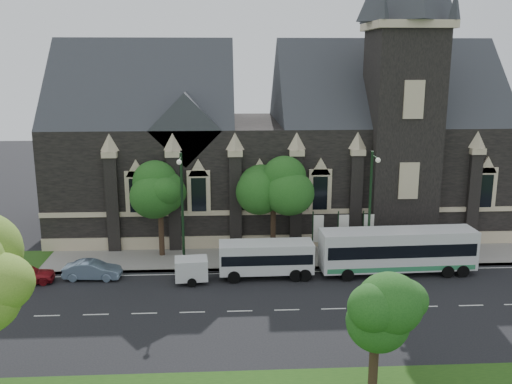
{
  "coord_description": "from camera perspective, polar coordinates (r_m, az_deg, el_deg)",
  "views": [
    {
      "loc": [
        -0.78,
        -32.63,
        15.43
      ],
      "look_at": [
        1.36,
        6.0,
        6.33
      ],
      "focal_mm": 39.14,
      "sensor_mm": 36.0,
      "label": 1
    }
  ],
  "objects": [
    {
      "name": "ground",
      "position": [
        36.1,
        -1.67,
        -12.07
      ],
      "size": [
        160.0,
        160.0,
        0.0
      ],
      "primitive_type": "plane",
      "color": "black",
      "rests_on": "ground"
    },
    {
      "name": "sidewalk",
      "position": [
        44.85,
        -2.0,
        -6.8
      ],
      "size": [
        80.0,
        5.0,
        0.15
      ],
      "primitive_type": "cube",
      "color": "gray",
      "rests_on": "ground"
    },
    {
      "name": "tree_walk_left",
      "position": [
        44.69,
        -9.54,
        0.52
      ],
      "size": [
        3.91,
        3.91,
        7.64
      ],
      "color": "black",
      "rests_on": "ground"
    },
    {
      "name": "banner_flag_right",
      "position": [
        45.01,
        11.23,
        -3.88
      ],
      "size": [
        0.9,
        0.1,
        4.0
      ],
      "color": "black",
      "rests_on": "ground"
    },
    {
      "name": "street_lamp_near",
      "position": [
        42.44,
        11.64,
        -1.12
      ],
      "size": [
        0.36,
        1.88,
        9.0
      ],
      "color": "black",
      "rests_on": "ground"
    },
    {
      "name": "banner_flag_left",
      "position": [
        44.2,
        6.18,
        -4.02
      ],
      "size": [
        0.9,
        0.1,
        4.0
      ],
      "color": "black",
      "rests_on": "ground"
    },
    {
      "name": "car_far_red",
      "position": [
        43.2,
        -22.51,
        -7.78
      ],
      "size": [
        4.19,
        2.13,
        1.37
      ],
      "primitive_type": "imported",
      "rotation": [
        0.0,
        0.0,
        1.7
      ],
      "color": "maroon",
      "rests_on": "ground"
    },
    {
      "name": "tree_park_east",
      "position": [
        26.62,
        12.5,
        -11.06
      ],
      "size": [
        3.4,
        3.4,
        6.28
      ],
      "color": "black",
      "rests_on": "ground"
    },
    {
      "name": "museum",
      "position": [
        52.26,
        3.35,
        5.22
      ],
      "size": [
        40.0,
        17.7,
        29.9
      ],
      "color": "black",
      "rests_on": "ground"
    },
    {
      "name": "tour_coach",
      "position": [
        42.75,
        14.28,
        -5.75
      ],
      "size": [
        11.53,
        2.98,
        3.34
      ],
      "rotation": [
        0.0,
        0.0,
        0.03
      ],
      "color": "silver",
      "rests_on": "ground"
    },
    {
      "name": "box_trailer",
      "position": [
        40.32,
        -6.63,
        -7.82
      ],
      "size": [
        3.39,
        2.0,
        1.78
      ],
      "rotation": [
        0.0,
        0.0,
        0.09
      ],
      "color": "silver",
      "rests_on": "ground"
    },
    {
      "name": "shuttle_bus",
      "position": [
        40.88,
        1.07,
        -6.65
      ],
      "size": [
        6.85,
        2.51,
        2.63
      ],
      "rotation": [
        0.0,
        0.0,
        0.01
      ],
      "color": "silver",
      "rests_on": "ground"
    },
    {
      "name": "tree_walk_right",
      "position": [
        44.58,
        2.04,
        0.77
      ],
      "size": [
        4.08,
        4.08,
        7.8
      ],
      "color": "black",
      "rests_on": "ground"
    },
    {
      "name": "sedan",
      "position": [
        42.47,
        -16.38,
        -7.66
      ],
      "size": [
        4.19,
        1.68,
        1.35
      ],
      "primitive_type": "imported",
      "rotation": [
        0.0,
        0.0,
        1.51
      ],
      "color": "#6F87A1",
      "rests_on": "ground"
    },
    {
      "name": "banner_flag_center",
      "position": [
        44.56,
        8.73,
        -3.95
      ],
      "size": [
        0.9,
        0.1,
        4.0
      ],
      "color": "black",
      "rests_on": "ground"
    },
    {
      "name": "street_lamp_mid",
      "position": [
        41.17,
        -7.56,
        -1.4
      ],
      "size": [
        0.36,
        1.88,
        9.0
      ],
      "color": "black",
      "rests_on": "ground"
    }
  ]
}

